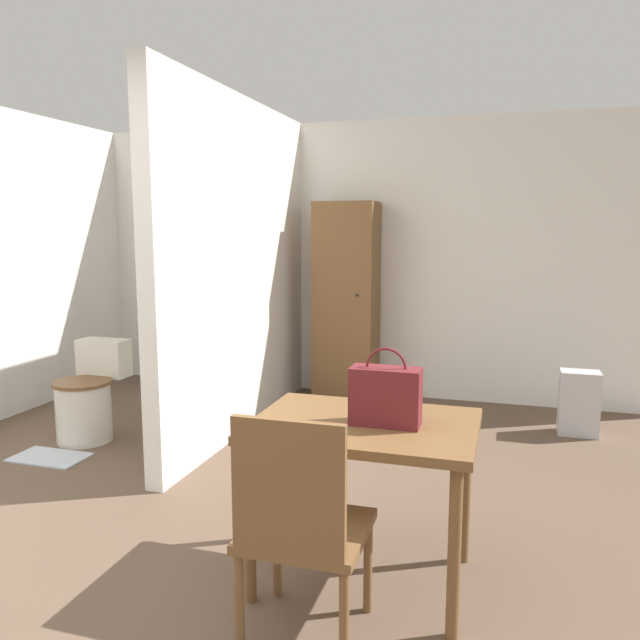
# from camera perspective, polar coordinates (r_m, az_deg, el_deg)

# --- Properties ---
(wall_back) EXTENTS (5.74, 0.12, 2.50)m
(wall_back) POSITION_cam_1_polar(r_m,az_deg,el_deg) (5.89, 1.82, 5.51)
(wall_back) COLOR white
(wall_back) RESTS_ON ground_plane
(partition_wall) EXTENTS (0.12, 2.56, 2.50)m
(partition_wall) POSITION_cam_1_polar(r_m,az_deg,el_deg) (4.77, -7.37, 4.78)
(partition_wall) COLOR white
(partition_wall) RESTS_ON ground_plane
(dining_table) EXTENTS (0.95, 0.70, 0.73)m
(dining_table) POSITION_cam_1_polar(r_m,az_deg,el_deg) (2.73, 4.07, -11.12)
(dining_table) COLOR brown
(dining_table) RESTS_ON ground_plane
(wooden_chair) EXTENTS (0.45, 0.45, 0.91)m
(wooden_chair) POSITION_cam_1_polar(r_m,az_deg,el_deg) (2.38, -1.82, -18.05)
(wooden_chair) COLOR brown
(wooden_chair) RESTS_ON ground_plane
(toilet) EXTENTS (0.41, 0.56, 0.71)m
(toilet) POSITION_cam_1_polar(r_m,az_deg,el_deg) (4.93, -20.42, -6.76)
(toilet) COLOR silver
(toilet) RESTS_ON ground_plane
(handbag) EXTENTS (0.29, 0.13, 0.33)m
(handbag) POSITION_cam_1_polar(r_m,az_deg,el_deg) (2.63, 6.01, -6.87)
(handbag) COLOR maroon
(handbag) RESTS_ON dining_table
(wooden_cabinet) EXTENTS (0.54, 0.43, 1.78)m
(wooden_cabinet) POSITION_cam_1_polar(r_m,az_deg,el_deg) (5.61, 2.43, 1.65)
(wooden_cabinet) COLOR brown
(wooden_cabinet) RESTS_ON ground_plane
(bath_mat) EXTENTS (0.50, 0.30, 0.01)m
(bath_mat) POSITION_cam_1_polar(r_m,az_deg,el_deg) (4.70, -23.49, -11.45)
(bath_mat) COLOR #B2BCC6
(bath_mat) RESTS_ON ground_plane
(space_heater) EXTENTS (0.28, 0.20, 0.49)m
(space_heater) POSITION_cam_1_polar(r_m,az_deg,el_deg) (5.11, 22.58, -7.02)
(space_heater) COLOR #BCBCC1
(space_heater) RESTS_ON ground_plane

